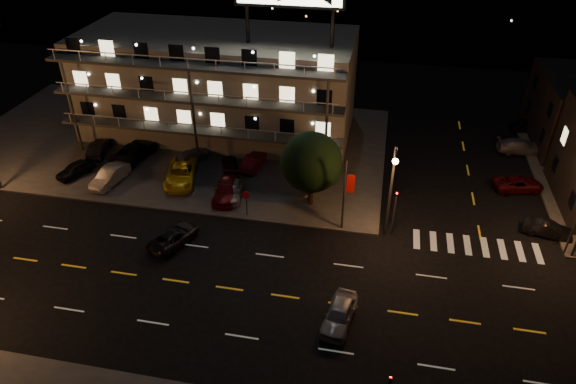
% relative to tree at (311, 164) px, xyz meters
% --- Properties ---
extents(ground, '(140.00, 140.00, 0.00)m').
position_rel_tree_xyz_m(ground, '(-1.91, -11.31, -4.12)').
color(ground, black).
rests_on(ground, ground).
extents(curb_nw, '(44.00, 24.00, 0.15)m').
position_rel_tree_xyz_m(curb_nw, '(-15.91, 8.69, -4.05)').
color(curb_nw, '#373634').
rests_on(curb_nw, ground).
extents(motel, '(28.00, 13.80, 18.10)m').
position_rel_tree_xyz_m(motel, '(-11.85, 12.58, 1.22)').
color(motel, gray).
rests_on(motel, ground).
extents(streetlight_nc, '(0.44, 1.92, 8.00)m').
position_rel_tree_xyz_m(streetlight_nc, '(6.59, -3.37, 0.84)').
color(streetlight_nc, '#2D2D30').
rests_on(streetlight_nc, ground).
extents(signal_nw, '(0.20, 0.27, 4.60)m').
position_rel_tree_xyz_m(signal_nw, '(7.09, -2.81, -1.55)').
color(signal_nw, '#2D2D30').
rests_on(signal_nw, ground).
extents(signal_ne, '(0.27, 0.20, 4.60)m').
position_rel_tree_xyz_m(signal_ne, '(20.09, -2.81, -1.55)').
color(signal_ne, '#2D2D30').
rests_on(signal_ne, ground).
extents(banner_north, '(0.83, 0.16, 6.40)m').
position_rel_tree_xyz_m(banner_north, '(3.18, -2.91, -0.69)').
color(banner_north, '#2D2D30').
rests_on(banner_north, ground).
extents(stop_sign, '(0.91, 0.11, 2.61)m').
position_rel_tree_xyz_m(stop_sign, '(-4.91, -2.73, -2.41)').
color(stop_sign, '#2D2D30').
rests_on(stop_sign, ground).
extents(tree, '(5.31, 5.11, 6.69)m').
position_rel_tree_xyz_m(tree, '(0.00, 0.00, 0.00)').
color(tree, black).
rests_on(tree, curb_nw).
extents(lot_car_0, '(2.90, 4.06, 1.28)m').
position_rel_tree_xyz_m(lot_car_0, '(-22.40, 0.37, -3.33)').
color(lot_car_0, black).
rests_on(lot_car_0, curb_nw).
extents(lot_car_1, '(2.20, 4.65, 1.47)m').
position_rel_tree_xyz_m(lot_car_1, '(-18.54, -0.31, -3.24)').
color(lot_car_1, gray).
rests_on(lot_car_1, curb_nw).
extents(lot_car_2, '(3.82, 6.01, 1.55)m').
position_rel_tree_xyz_m(lot_car_2, '(-12.26, 1.24, -3.20)').
color(lot_car_2, yellow).
rests_on(lot_car_2, curb_nw).
extents(lot_car_3, '(2.36, 4.99, 1.41)m').
position_rel_tree_xyz_m(lot_car_3, '(-7.37, -0.36, -3.27)').
color(lot_car_3, '#580C11').
rests_on(lot_car_3, curb_nw).
extents(lot_car_4, '(2.17, 4.30, 1.40)m').
position_rel_tree_xyz_m(lot_car_4, '(-6.87, -0.32, -3.27)').
color(lot_car_4, gray).
rests_on(lot_car_4, curb_nw).
extents(lot_car_5, '(2.29, 4.29, 1.34)m').
position_rel_tree_xyz_m(lot_car_5, '(-22.27, 4.57, -3.30)').
color(lot_car_5, black).
rests_on(lot_car_5, curb_nw).
extents(lot_car_6, '(3.62, 5.88, 1.52)m').
position_rel_tree_xyz_m(lot_car_6, '(-18.38, 4.49, -3.21)').
color(lot_car_6, black).
rests_on(lot_car_6, curb_nw).
extents(lot_car_7, '(3.27, 4.69, 1.26)m').
position_rel_tree_xyz_m(lot_car_7, '(-12.69, 4.67, -3.34)').
color(lot_car_7, gray).
rests_on(lot_car_7, curb_nw).
extents(lot_car_8, '(2.69, 3.90, 1.23)m').
position_rel_tree_xyz_m(lot_car_8, '(-8.37, 4.06, -3.36)').
color(lot_car_8, black).
rests_on(lot_car_8, curb_nw).
extents(lot_car_9, '(1.88, 4.20, 1.34)m').
position_rel_tree_xyz_m(lot_car_9, '(-6.30, 4.96, -3.30)').
color(lot_car_9, '#580C11').
rests_on(lot_car_9, curb_nw).
extents(side_car_0, '(3.89, 2.03, 1.22)m').
position_rel_tree_xyz_m(side_car_0, '(19.27, -0.58, -3.51)').
color(side_car_0, black).
rests_on(side_car_0, ground).
extents(side_car_1, '(4.77, 3.05, 1.22)m').
position_rel_tree_xyz_m(side_car_1, '(18.17, 6.01, -3.51)').
color(side_car_1, '#580C11').
rests_on(side_car_1, ground).
extents(side_car_2, '(4.86, 2.32, 1.37)m').
position_rel_tree_xyz_m(side_car_2, '(19.63, 13.43, -3.44)').
color(side_car_2, gray).
rests_on(side_car_2, ground).
extents(side_car_3, '(4.17, 2.20, 1.35)m').
position_rel_tree_xyz_m(side_car_3, '(21.31, 18.68, -3.45)').
color(side_car_3, black).
rests_on(side_car_3, ground).
extents(road_car_east, '(2.35, 4.47, 1.45)m').
position_rel_tree_xyz_m(road_car_east, '(3.99, -12.88, -3.40)').
color(road_car_east, gray).
rests_on(road_car_east, ground).
extents(road_car_west, '(3.48, 4.93, 1.25)m').
position_rel_tree_xyz_m(road_car_west, '(-9.59, -7.28, -3.50)').
color(road_car_west, black).
rests_on(road_car_west, ground).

